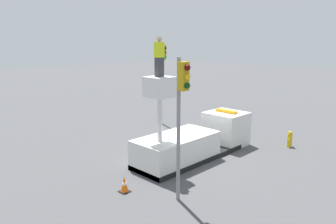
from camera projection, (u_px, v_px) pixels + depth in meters
name	position (u px, v px, depth m)	size (l,w,h in m)	color
ground_plane	(190.00, 158.00, 16.83)	(120.00, 120.00, 0.00)	#4C4C4F
bucket_truck	(195.00, 141.00, 16.93)	(7.36, 2.16, 4.37)	black
worker	(159.00, 56.00, 14.22)	(0.40, 0.26, 1.75)	#38383D
traffic_light_pole	(182.00, 102.00, 11.58)	(0.34, 0.57, 5.38)	gray
traffic_light_across	(162.00, 68.00, 22.88)	(0.34, 0.57, 5.75)	gray
fire_hydrant	(290.00, 139.00, 18.57)	(0.50, 0.26, 0.92)	gold
traffic_cone_rear	(124.00, 185.00, 13.05)	(0.40, 0.40, 0.65)	black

